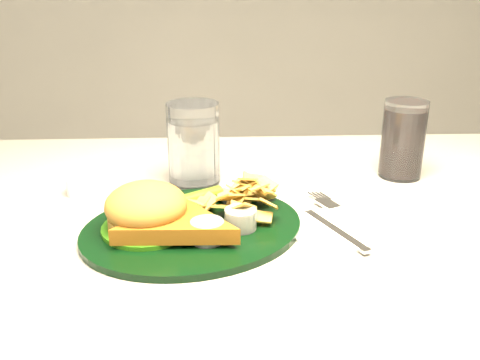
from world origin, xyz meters
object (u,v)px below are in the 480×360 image
object	(u,v)px
dinner_plate	(192,208)
cola_glass	(403,139)
water_glass	(194,144)
fork_napkin	(334,227)

from	to	relation	value
dinner_plate	cola_glass	bearing A→B (deg)	6.12
dinner_plate	water_glass	world-z (taller)	water_glass
dinner_plate	fork_napkin	bearing A→B (deg)	-25.48
water_glass	cola_glass	world-z (taller)	water_glass
dinner_plate	fork_napkin	world-z (taller)	dinner_plate
dinner_plate	water_glass	bearing A→B (deg)	67.95
water_glass	fork_napkin	world-z (taller)	water_glass
cola_glass	fork_napkin	xyz separation A→B (m)	(-0.16, -0.21, -0.06)
dinner_plate	water_glass	distance (m)	0.19
water_glass	cola_glass	distance (m)	0.36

